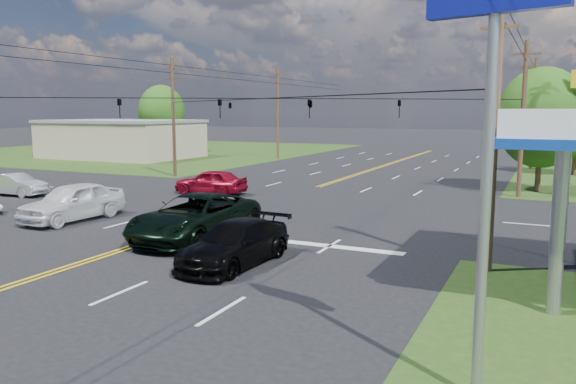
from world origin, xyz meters
The scene contains 19 objects.
ground centered at (0.00, 12.00, 0.00)m, with size 280.00×280.00×0.00m, color black.
grass_nw centered at (-35.00, 44.00, 0.00)m, with size 46.00×48.00×0.03m, color #204215.
stop_bar centered at (5.00, 4.00, 0.00)m, with size 10.00×0.50×0.02m, color silver.
retail_nw centered at (-30.00, 34.00, 2.00)m, with size 16.00×11.00×4.00m, color tan.
pole_se centered at (13.00, 3.00, 4.92)m, with size 1.60×0.28×9.50m.
pole_nw centered at (-13.00, 21.00, 4.92)m, with size 1.60×0.28×9.50m.
pole_ne centered at (13.00, 21.00, 4.92)m, with size 1.60×0.28×9.50m.
pole_left_far centered at (-13.00, 40.00, 5.17)m, with size 1.60×0.28×10.00m.
pole_right_far centered at (13.00, 40.00, 5.17)m, with size 1.60×0.28×10.00m.
span_wire_signals centered at (0.00, 12.00, 6.00)m, with size 26.00×18.00×1.13m.
power_lines centered at (0.00, 10.00, 8.60)m, with size 26.04×100.00×0.64m.
tree_right_a centered at (14.00, 24.00, 4.87)m, with size 5.70×5.70×8.18m.
tree_far_l centered at (-32.00, 44.00, 5.19)m, with size 6.08×6.08×8.72m.
pickup_dkgreen centered at (1.46, 2.84, 0.93)m, with size 3.08×6.69×1.86m, color black.
suv_black centered at (4.95, 0.17, 0.75)m, with size 2.10×5.17×1.50m, color black.
pickup_white centered at (-6.28, 3.70, 0.92)m, with size 2.18×5.43×1.85m, color white.
sedan_silver centered at (-15.80, 8.20, 0.70)m, with size 1.48×4.24×1.40m, color silver.
sedan_red centered at (-5.04, 14.05, 0.80)m, with size 1.89×4.69×1.60m, color maroon.
polesign_se centered at (13.70, -5.93, 6.43)m, with size 2.37×0.80×8.11m.
Camera 1 is at (14.70, -16.24, 5.30)m, focal length 35.00 mm.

